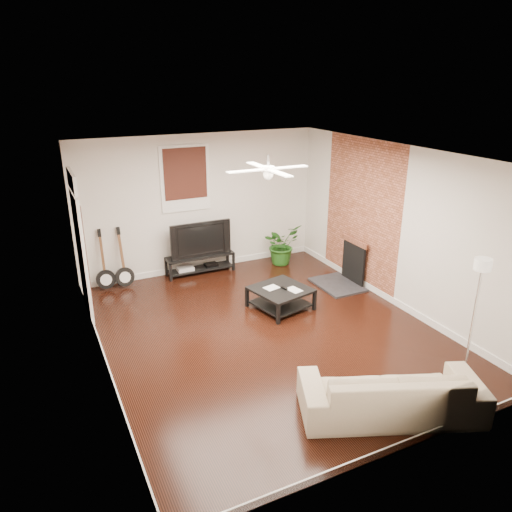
{
  "coord_description": "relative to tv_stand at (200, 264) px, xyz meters",
  "views": [
    {
      "loc": [
        -3.12,
        -6.11,
        3.85
      ],
      "look_at": [
        0.0,
        0.4,
        1.15
      ],
      "focal_mm": 34.04,
      "sensor_mm": 36.0,
      "label": 1
    }
  ],
  "objects": [
    {
      "name": "brick_accent",
      "position": [
        2.62,
        -1.78,
        1.2
      ],
      "size": [
        0.02,
        2.2,
        2.8
      ],
      "primitive_type": "cube",
      "color": "brown",
      "rests_on": "floor"
    },
    {
      "name": "coffee_table",
      "position": [
        0.72,
        -2.15,
        -0.01
      ],
      "size": [
        1.07,
        1.07,
        0.37
      ],
      "primitive_type": "cube",
      "rotation": [
        0.0,
        0.0,
        0.23
      ],
      "color": "black",
      "rests_on": "floor"
    },
    {
      "name": "room",
      "position": [
        0.13,
        -2.78,
        1.2
      ],
      "size": [
        5.01,
        6.01,
        2.81
      ],
      "color": "black",
      "rests_on": "ground"
    },
    {
      "name": "guitar_right",
      "position": [
        -1.55,
        -0.06,
        0.4
      ],
      "size": [
        0.38,
        0.28,
        1.19
      ],
      "primitive_type": null,
      "rotation": [
        0.0,
        0.0,
        0.05
      ],
      "color": "black",
      "rests_on": "floor"
    },
    {
      "name": "ceiling_fan",
      "position": [
        0.13,
        -2.78,
        2.4
      ],
      "size": [
        1.24,
        1.24,
        0.32
      ],
      "primitive_type": null,
      "color": "white",
      "rests_on": "ceiling"
    },
    {
      "name": "door_left",
      "position": [
        -2.33,
        -0.88,
        1.05
      ],
      "size": [
        0.08,
        1.0,
        2.5
      ],
      "primitive_type": "cube",
      "color": "white",
      "rests_on": "wall_left"
    },
    {
      "name": "floor_lamp",
      "position": [
        1.92,
        -5.1,
        0.68
      ],
      "size": [
        0.38,
        0.38,
        1.75
      ],
      "primitive_type": null,
      "rotation": [
        0.0,
        0.0,
        -0.39
      ],
      "color": "white",
      "rests_on": "floor"
    },
    {
      "name": "guitar_left",
      "position": [
        -1.9,
        -0.03,
        0.4
      ],
      "size": [
        0.38,
        0.28,
        1.19
      ],
      "primitive_type": null,
      "rotation": [
        0.0,
        0.0,
        -0.06
      ],
      "color": "black",
      "rests_on": "floor"
    },
    {
      "name": "fireplace",
      "position": [
        2.33,
        -1.78,
        0.26
      ],
      "size": [
        0.8,
        1.1,
        0.92
      ],
      "primitive_type": "cube",
      "color": "black",
      "rests_on": "floor"
    },
    {
      "name": "window_back",
      "position": [
        -0.17,
        0.19,
        1.75
      ],
      "size": [
        1.0,
        0.06,
        1.3
      ],
      "primitive_type": "cube",
      "color": "black",
      "rests_on": "wall_back"
    },
    {
      "name": "potted_plant",
      "position": [
        1.77,
        -0.24,
        0.23
      ],
      "size": [
        0.96,
        0.89,
        0.86
      ],
      "primitive_type": "imported",
      "rotation": [
        0.0,
        0.0,
        0.34
      ],
      "color": "#205718",
      "rests_on": "floor"
    },
    {
      "name": "tv",
      "position": [
        0.0,
        0.02,
        0.56
      ],
      "size": [
        1.25,
        0.16,
        0.72
      ],
      "primitive_type": "imported",
      "color": "black",
      "rests_on": "tv_stand"
    },
    {
      "name": "tv_stand",
      "position": [
        0.0,
        0.0,
        0.0
      ],
      "size": [
        1.4,
        0.37,
        0.39
      ],
      "primitive_type": "cube",
      "color": "black",
      "rests_on": "floor"
    },
    {
      "name": "sofa",
      "position": [
        0.57,
        -5.2,
        0.12
      ],
      "size": [
        2.3,
        1.59,
        0.63
      ],
      "primitive_type": "imported",
      "rotation": [
        0.0,
        0.0,
        2.75
      ],
      "color": "tan",
      "rests_on": "floor"
    }
  ]
}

